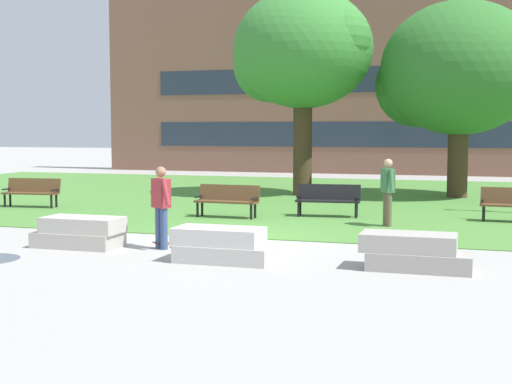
{
  "coord_description": "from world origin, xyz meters",
  "views": [
    {
      "loc": [
        5.3,
        -15.15,
        2.47
      ],
      "look_at": [
        0.96,
        -1.4,
        1.2
      ],
      "focal_mm": 50.0,
      "sensor_mm": 36.0,
      "label": 1
    }
  ],
  "objects": [
    {
      "name": "ground_plane",
      "position": [
        0.0,
        0.0,
        0.0
      ],
      "size": [
        140.0,
        140.0,
        0.0
      ],
      "primitive_type": "plane",
      "color": "#A3A09B"
    },
    {
      "name": "grass_lawn",
      "position": [
        0.0,
        10.0,
        0.01
      ],
      "size": [
        40.0,
        20.0,
        0.02
      ],
      "primitive_type": "cube",
      "color": "#4C8438",
      "rests_on": "ground"
    },
    {
      "name": "concrete_block_center",
      "position": [
        -2.68,
        -2.13,
        0.31
      ],
      "size": [
        1.85,
        0.9,
        0.64
      ],
      "color": "#B2ADA3",
      "rests_on": "ground"
    },
    {
      "name": "concrete_block_left",
      "position": [
        0.74,
        -2.78,
        0.31
      ],
      "size": [
        1.85,
        0.9,
        0.64
      ],
      "color": "#BCB7B2",
      "rests_on": "ground"
    },
    {
      "name": "concrete_block_right",
      "position": [
        4.23,
        -2.47,
        0.31
      ],
      "size": [
        1.92,
        0.9,
        0.64
      ],
      "color": "#9E9991",
      "rests_on": "ground"
    },
    {
      "name": "person_skateboarder",
      "position": [
        -0.96,
        -1.82,
        0.96
      ],
      "size": [
        0.73,
        0.71,
        1.71
      ],
      "color": "#384C7A",
      "rests_on": "ground"
    },
    {
      "name": "skateboard",
      "position": [
        -0.75,
        -1.5,
        0.09
      ],
      "size": [
        0.91,
        0.8,
        0.14
      ],
      "color": "maroon",
      "rests_on": "ground"
    },
    {
      "name": "park_bench_near_left",
      "position": [
        1.23,
        4.52,
        0.54
      ],
      "size": [
        1.84,
        0.71,
        0.9
      ],
      "color": "black",
      "rests_on": "grass_lawn"
    },
    {
      "name": "park_bench_near_right",
      "position": [
        -8.21,
        4.12,
        0.54
      ],
      "size": [
        1.84,
        0.71,
        0.9
      ],
      "color": "brown",
      "rests_on": "grass_lawn"
    },
    {
      "name": "park_bench_far_left",
      "position": [
        -1.41,
        3.48,
        0.54
      ],
      "size": [
        1.82,
        0.6,
        0.9
      ],
      "color": "brown",
      "rests_on": "grass_lawn"
    },
    {
      "name": "tree_far_right",
      "position": [
        -1.08,
        10.65,
        5.33
      ],
      "size": [
        5.38,
        5.13,
        7.57
      ],
      "color": "#42301E",
      "rests_on": "grass_lawn"
    },
    {
      "name": "tree_far_left",
      "position": [
        4.45,
        11.53,
        4.57
      ],
      "size": [
        5.88,
        5.6,
        7.01
      ],
      "color": "#42301E",
      "rests_on": "grass_lawn"
    },
    {
      "name": "person_bystander_near_lawn",
      "position": [
        3.08,
        2.98,
        0.98
      ],
      "size": [
        0.43,
        0.77,
        1.71
      ],
      "color": "brown",
      "rests_on": "grass_lawn"
    },
    {
      "name": "building_facade_distant",
      "position": [
        -2.88,
        24.5,
        5.2
      ],
      "size": [
        26.99,
        1.03,
        10.42
      ],
      "color": "brown",
      "rests_on": "ground"
    }
  ]
}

